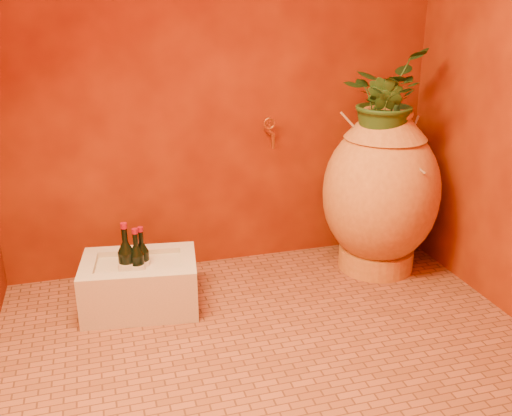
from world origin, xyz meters
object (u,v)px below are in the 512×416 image
object	(u,v)px
amphora	(381,192)
wine_bottle_a	(137,266)
wall_tap	(270,131)
wine_bottle_b	(127,265)
wine_bottle_c	(143,262)
stone_basin	(140,285)

from	to	relation	value
amphora	wine_bottle_a	distance (m)	1.43
amphora	wine_bottle_a	size ratio (longest dim) A/B	3.04
amphora	wall_tap	distance (m)	0.72
amphora	wall_tap	world-z (taller)	amphora
amphora	wine_bottle_b	xyz separation A→B (m)	(-1.45, -0.13, -0.20)
amphora	wine_bottle_c	size ratio (longest dim) A/B	3.17
wall_tap	wine_bottle_c	bearing A→B (deg)	-155.42
wall_tap	wine_bottle_b	bearing A→B (deg)	-155.24
amphora	wine_bottle_b	distance (m)	1.47
amphora	wine_bottle_a	xyz separation A→B (m)	(-1.40, -0.14, -0.21)
amphora	wall_tap	xyz separation A→B (m)	(-0.58, 0.27, 0.33)
wine_bottle_a	amphora	bearing A→B (deg)	5.67
wine_bottle_a	wine_bottle_b	size ratio (longest dim) A/B	0.91
amphora	wine_bottle_b	size ratio (longest dim) A/B	2.75
amphora	stone_basin	world-z (taller)	amphora
wine_bottle_a	wine_bottle_b	xyz separation A→B (m)	(-0.05, 0.01, 0.01)
stone_basin	wall_tap	world-z (taller)	wall_tap
wine_bottle_a	wine_bottle_c	bearing A→B (deg)	57.02
wine_bottle_a	wall_tap	bearing A→B (deg)	26.45
stone_basin	amphora	bearing A→B (deg)	3.85
wine_bottle_b	stone_basin	bearing A→B (deg)	33.52
stone_basin	wine_bottle_c	distance (m)	0.13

